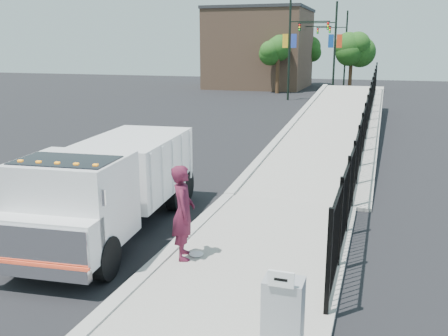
% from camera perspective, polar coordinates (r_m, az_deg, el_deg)
% --- Properties ---
extents(ground, '(120.00, 120.00, 0.00)m').
position_cam_1_polar(ground, '(11.43, -5.45, -9.19)').
color(ground, black).
rests_on(ground, ground).
extents(sidewalk, '(3.55, 12.00, 0.12)m').
position_cam_1_polar(sidewalk, '(9.11, 0.97, -15.05)').
color(sidewalk, '#9E998E').
rests_on(sidewalk, ground).
extents(curb, '(0.30, 12.00, 0.16)m').
position_cam_1_polar(curb, '(9.76, -10.19, -13.04)').
color(curb, '#ADAAA3').
rests_on(curb, ground).
extents(ramp, '(3.95, 24.06, 3.19)m').
position_cam_1_polar(ramp, '(26.10, 12.99, 3.66)').
color(ramp, '#9E998E').
rests_on(ramp, ground).
extents(iron_fence, '(0.10, 28.00, 1.80)m').
position_cam_1_polar(iron_fence, '(21.93, 15.87, 3.99)').
color(iron_fence, black).
rests_on(iron_fence, ground).
extents(truck, '(2.74, 6.86, 2.29)m').
position_cam_1_polar(truck, '(12.17, -12.84, -1.60)').
color(truck, black).
rests_on(truck, ground).
extents(worker, '(0.70, 0.85, 1.99)m').
position_cam_1_polar(worker, '(10.34, -4.68, -5.06)').
color(worker, '#55172C').
rests_on(worker, sidewalk).
extents(utility_cabinet, '(0.55, 0.40, 1.25)m').
position_cam_1_polar(utility_cabinet, '(7.28, 6.73, -16.95)').
color(utility_cabinet, gray).
rests_on(utility_cabinet, sidewalk).
extents(arrow_sign, '(0.35, 0.04, 0.22)m').
position_cam_1_polar(arrow_sign, '(6.74, 6.53, -12.51)').
color(arrow_sign, white).
rests_on(arrow_sign, utility_cabinet).
extents(debris, '(0.31, 0.31, 0.08)m').
position_cam_1_polar(debris, '(10.74, -3.20, -9.77)').
color(debris, silver).
rests_on(debris, sidewalk).
extents(light_pole_0, '(3.77, 0.22, 8.00)m').
position_cam_1_polar(light_pole_0, '(42.16, 7.90, 13.60)').
color(light_pole_0, black).
rests_on(light_pole_0, ground).
extents(light_pole_1, '(3.78, 0.22, 8.00)m').
position_cam_1_polar(light_pole_1, '(44.34, 12.15, 13.44)').
color(light_pole_1, black).
rests_on(light_pole_1, ground).
extents(light_pole_2, '(3.77, 0.22, 8.00)m').
position_cam_1_polar(light_pole_2, '(53.35, 8.92, 13.60)').
color(light_pole_2, black).
rests_on(light_pole_2, ground).
extents(light_pole_3, '(3.78, 0.22, 8.00)m').
position_cam_1_polar(light_pole_3, '(56.34, 13.42, 13.40)').
color(light_pole_3, black).
rests_on(light_pole_3, ground).
extents(tree_0, '(2.41, 2.41, 5.21)m').
position_cam_1_polar(tree_0, '(48.10, 6.21, 13.15)').
color(tree_0, '#382314').
rests_on(tree_0, ground).
extents(tree_1, '(2.70, 2.70, 5.35)m').
position_cam_1_polar(tree_1, '(50.77, 14.39, 12.87)').
color(tree_1, '#382314').
rests_on(tree_1, ground).
extents(tree_2, '(2.55, 2.55, 5.27)m').
position_cam_1_polar(tree_2, '(60.19, 9.75, 13.17)').
color(tree_2, '#382314').
rests_on(tree_2, ground).
extents(building, '(10.00, 10.00, 8.00)m').
position_cam_1_polar(building, '(55.24, 4.10, 13.35)').
color(building, '#8C664C').
rests_on(building, ground).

